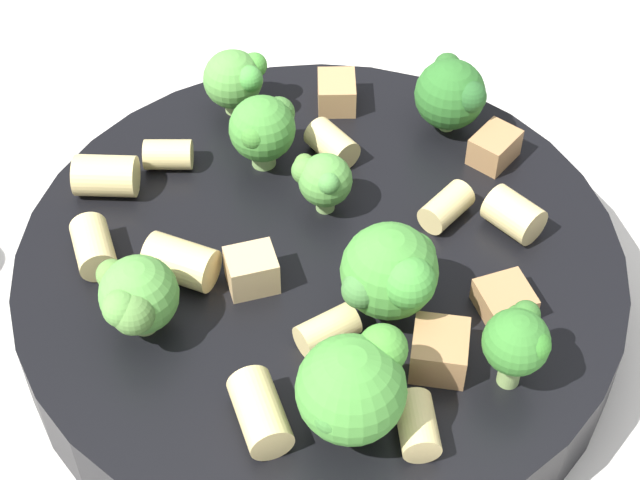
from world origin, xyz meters
The scene contains 25 objects.
ground_plane centered at (0.00, 0.00, 0.00)m, with size 2.00×2.00×0.00m, color beige.
pasta_bowl centered at (0.00, 0.00, 0.02)m, with size 0.25×0.25×0.04m.
broccoli_floret_0 centered at (-0.07, -0.06, 0.06)m, with size 0.03×0.02×0.04m.
broccoli_floret_1 centered at (0.06, 0.01, 0.06)m, with size 0.03×0.03×0.04m.
broccoli_floret_2 centered at (-0.02, 0.07, 0.06)m, with size 0.03×0.03×0.03m.
broccoli_floret_3 centered at (-0.04, -0.02, 0.06)m, with size 0.04×0.04×0.04m.
broccoli_floret_4 centered at (0.07, -0.07, 0.06)m, with size 0.04×0.03×0.04m.
broccoli_floret_5 centered at (0.10, 0.02, 0.05)m, with size 0.03×0.03×0.03m.
broccoli_floret_6 centered at (0.03, -0.01, 0.05)m, with size 0.02×0.02×0.03m.
broccoli_floret_7 centered at (-0.08, 0.00, 0.06)m, with size 0.04×0.04×0.05m.
rigatoni_0 centered at (-0.09, -0.02, 0.04)m, with size 0.01×0.01×0.02m, color #E0C67F.
rigatoni_1 centered at (-0.08, 0.04, 0.04)m, with size 0.02×0.02×0.03m, color #E0C67F.
rigatoni_2 centered at (0.07, 0.06, 0.04)m, with size 0.01×0.01×0.02m, color #E0C67F.
rigatoni_3 centered at (0.00, 0.06, 0.04)m, with size 0.02×0.02×0.03m, color #E0C67F.
rigatoni_4 centered at (-0.04, 0.01, 0.04)m, with size 0.01×0.01×0.02m, color #E0C67F.
rigatoni_5 centered at (0.06, -0.02, 0.04)m, with size 0.01×0.01×0.02m, color #E0C67F.
rigatoni_6 centered at (0.05, 0.08, 0.04)m, with size 0.02×0.02×0.03m, color #E0C67F.
rigatoni_7 centered at (0.01, -0.06, 0.04)m, with size 0.01×0.01×0.02m, color #E0C67F.
rigatoni_8 centered at (0.02, 0.09, 0.04)m, with size 0.02×0.02×0.02m, color #E0C67F.
rigatoni_9 centered at (0.00, -0.08, 0.04)m, with size 0.02×0.02×0.02m, color #E0C67F.
chicken_chunk_0 centered at (-0.04, -0.07, 0.04)m, with size 0.02×0.02×0.01m, color #A87A4C.
chicken_chunk_1 centered at (-0.01, 0.03, 0.04)m, with size 0.02×0.02×0.02m, color tan.
chicken_chunk_2 centered at (-0.06, -0.03, 0.04)m, with size 0.02×0.02×0.02m, color #A87A4C.
chicken_chunk_3 centered at (0.04, -0.09, 0.04)m, with size 0.02×0.02×0.01m, color #A87A4C.
chicken_chunk_4 centered at (0.09, -0.03, 0.04)m, with size 0.02×0.02×0.01m, color tan.
Camera 1 is at (-0.28, 0.06, 0.36)m, focal length 60.00 mm.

